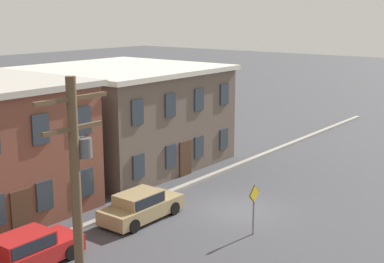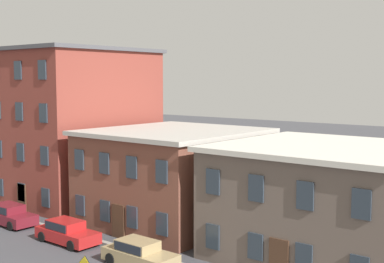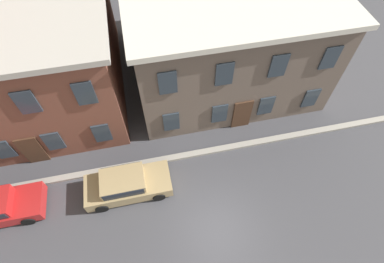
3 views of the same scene
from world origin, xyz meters
name	(u,v)px [view 2 (image 2 of 3)]	position (x,y,z in m)	size (l,w,h in m)	color
apartment_corner	(78,125)	(-19.60, 11.55, 6.39)	(9.71, 11.62, 12.75)	brown
apartment_midblock	(174,175)	(-8.75, 11.42, 3.33)	(10.65, 11.35, 6.64)	brown
apartment_far	(327,200)	(3.04, 11.37, 3.24)	(11.64, 11.26, 6.46)	#66564C
car_maroon	(9,214)	(-17.16, 3.32, 0.75)	(4.40, 1.92, 1.43)	maroon
car_red	(67,231)	(-10.49, 3.20, 0.75)	(4.40, 1.92, 1.43)	#B21E1E
car_tan	(139,253)	(-4.02, 3.09, 0.75)	(4.40, 1.92, 1.43)	tan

